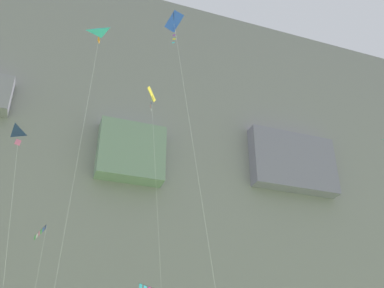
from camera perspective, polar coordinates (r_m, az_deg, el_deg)
The scene contains 6 objects.
cliff_face at distance 74.96m, azimuth -9.60°, elevation -4.97°, with size 180.00×24.09×64.79m.
kite_delta_front_field at distance 40.06m, azimuth -20.23°, elevation -0.11°, with size 2.26×3.59×20.69m.
kite_delta_low_center at distance 40.17m, azimuth -11.54°, elevation 11.63°, with size 2.26×3.72×28.74m.
kite_banner_upper_left at distance 46.05m, azimuth -18.69°, elevation -11.66°, with size 0.96×6.05×16.07m.
kite_diamond_mid_left at distance 53.93m, azimuth -5.05°, elevation 5.45°, with size 2.03×6.73×34.75m.
kite_diamond_upper_right at distance 39.90m, azimuth -2.10°, elevation 14.14°, with size 2.94×5.79×31.46m.
Camera 1 is at (-10.53, -6.54, 1.83)m, focal length 42.49 mm.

